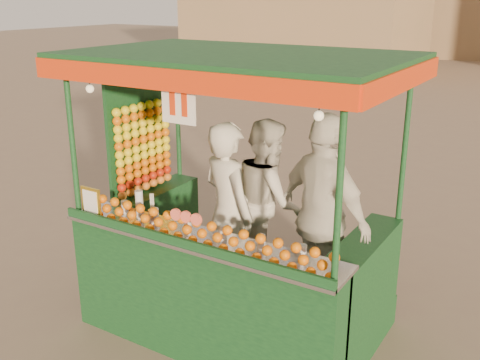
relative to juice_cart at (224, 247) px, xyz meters
The scene contains 6 objects.
ground 0.93m from the juice_cart, ahead, with size 90.00×90.00×0.00m, color #746153.
building_left 21.94m from the juice_cart, 113.55° to the left, with size 10.00×6.00×6.00m, color #8D6E50.
juice_cart is the anchor object (origin of this frame).
vendor_left 0.34m from the juice_cart, 93.81° to the left, with size 0.77×0.65×1.80m.
vendor_middle 0.73m from the juice_cart, 79.75° to the left, with size 1.03×1.07×1.73m.
vendor_right 1.02m from the juice_cart, 19.99° to the left, with size 1.23×0.90×1.93m.
Camera 1 is at (2.47, -4.15, 3.23)m, focal length 41.87 mm.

